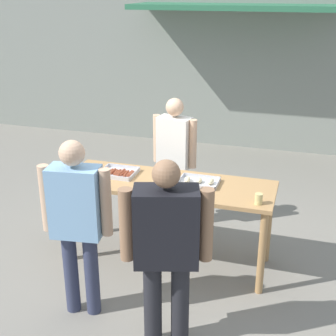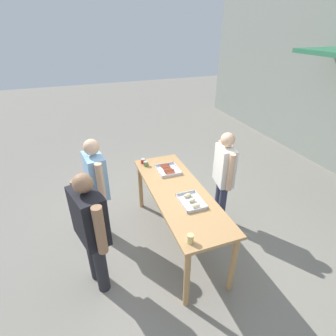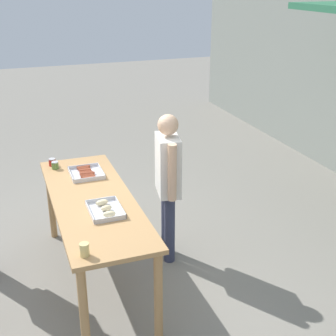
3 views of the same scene
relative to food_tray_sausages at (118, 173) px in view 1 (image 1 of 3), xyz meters
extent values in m
plane|color=gray|center=(0.55, -0.05, -0.90)|extent=(24.00, 24.00, 0.00)
cube|color=gray|center=(0.55, 3.95, 1.35)|extent=(12.00, 0.12, 4.50)
cube|color=#2D704C|center=(0.55, 3.40, 1.50)|extent=(3.20, 1.00, 0.08)
cube|color=tan|center=(0.55, -0.05, -0.04)|extent=(2.10, 0.71, 0.04)
cylinder|color=tan|center=(-0.44, -0.34, -0.48)|extent=(0.07, 0.07, 0.85)
cylinder|color=tan|center=(1.54, -0.34, -0.48)|extent=(0.07, 0.07, 0.85)
cylinder|color=tan|center=(-0.44, 0.24, -0.48)|extent=(0.07, 0.07, 0.85)
cylinder|color=tan|center=(1.54, 0.24, -0.48)|extent=(0.07, 0.07, 0.85)
cube|color=silver|center=(0.00, 0.00, -0.01)|extent=(0.36, 0.32, 0.01)
cube|color=silver|center=(0.00, -0.16, 0.01)|extent=(0.36, 0.01, 0.03)
cube|color=silver|center=(0.00, 0.16, 0.01)|extent=(0.36, 0.01, 0.03)
cube|color=silver|center=(-0.18, 0.00, 0.01)|extent=(0.01, 0.32, 0.03)
cube|color=silver|center=(0.18, 0.00, 0.01)|extent=(0.01, 0.32, 0.03)
cylinder|color=brown|center=(-0.15, 0.00, 0.01)|extent=(0.04, 0.14, 0.03)
cylinder|color=brown|center=(-0.12, -0.01, 0.01)|extent=(0.03, 0.11, 0.03)
cylinder|color=brown|center=(-0.09, 0.00, 0.00)|extent=(0.03, 0.12, 0.02)
cylinder|color=brown|center=(-0.06, 0.00, 0.01)|extent=(0.04, 0.12, 0.03)
cylinder|color=brown|center=(-0.03, -0.01, 0.01)|extent=(0.03, 0.11, 0.03)
cylinder|color=brown|center=(0.00, 0.00, 0.01)|extent=(0.03, 0.13, 0.03)
cylinder|color=brown|center=(0.03, 0.01, 0.01)|extent=(0.04, 0.15, 0.03)
cylinder|color=brown|center=(0.06, 0.00, 0.00)|extent=(0.03, 0.12, 0.02)
cylinder|color=brown|center=(0.09, 0.00, 0.00)|extent=(0.03, 0.14, 0.02)
cylinder|color=brown|center=(0.12, 0.00, 0.01)|extent=(0.03, 0.13, 0.03)
cylinder|color=brown|center=(0.15, 0.00, 0.01)|extent=(0.04, 0.12, 0.03)
cube|color=silver|center=(0.85, 0.00, -0.01)|extent=(0.38, 0.27, 0.01)
cube|color=silver|center=(0.85, -0.13, 0.01)|extent=(0.38, 0.01, 0.03)
cube|color=silver|center=(0.85, 0.13, 0.01)|extent=(0.38, 0.01, 0.03)
cube|color=silver|center=(0.66, 0.00, 0.01)|extent=(0.01, 0.27, 0.03)
cube|color=silver|center=(1.04, 0.00, 0.01)|extent=(0.01, 0.27, 0.03)
ellipsoid|color=beige|center=(0.74, 0.00, 0.02)|extent=(0.07, 0.12, 0.05)
ellipsoid|color=beige|center=(0.85, 0.01, 0.02)|extent=(0.07, 0.10, 0.05)
ellipsoid|color=beige|center=(0.97, 0.01, 0.02)|extent=(0.07, 0.11, 0.05)
cylinder|color=#B22319|center=(-0.36, -0.29, 0.02)|extent=(0.07, 0.07, 0.07)
cylinder|color=#B2B2B7|center=(-0.36, -0.29, 0.06)|extent=(0.07, 0.07, 0.01)
cylinder|color=#567A38|center=(-0.27, -0.27, 0.02)|extent=(0.07, 0.07, 0.07)
cylinder|color=#B2B2B7|center=(-0.27, -0.27, 0.06)|extent=(0.07, 0.07, 0.01)
cylinder|color=#DBC67A|center=(1.47, -0.29, 0.04)|extent=(0.07, 0.07, 0.10)
cylinder|color=#333851|center=(0.30, 0.75, -0.53)|extent=(0.11, 0.11, 0.74)
cylinder|color=#333851|center=(0.47, 0.72, -0.53)|extent=(0.11, 0.11, 0.74)
cube|color=silver|center=(0.39, 0.74, 0.13)|extent=(0.41, 0.27, 0.59)
sphere|color=#DBAD89|center=(0.39, 0.74, 0.55)|extent=(0.20, 0.20, 0.20)
cylinder|color=#DBAD89|center=(0.16, 0.78, 0.15)|extent=(0.08, 0.08, 0.56)
cylinder|color=#DBAD89|center=(0.61, 0.70, 0.15)|extent=(0.08, 0.08, 0.56)
cylinder|color=#333851|center=(0.17, -1.05, -0.52)|extent=(0.12, 0.12, 0.76)
cylinder|color=#333851|center=(-0.02, -1.07, -0.52)|extent=(0.12, 0.12, 0.76)
cube|color=#84B2DB|center=(0.08, -1.06, 0.16)|extent=(0.44, 0.28, 0.60)
sphere|color=#DBAD89|center=(0.08, -1.06, 0.58)|extent=(0.21, 0.21, 0.21)
cylinder|color=#DBAD89|center=(0.33, -1.03, 0.18)|extent=(0.09, 0.09, 0.57)
cylinder|color=#DBAD89|center=(-0.17, -1.10, 0.18)|extent=(0.09, 0.09, 0.57)
cylinder|color=#232328|center=(1.00, -1.20, -0.53)|extent=(0.14, 0.14, 0.76)
cylinder|color=#232328|center=(0.80, -1.26, -0.53)|extent=(0.14, 0.14, 0.76)
cube|color=black|center=(0.90, -1.23, 0.15)|extent=(0.53, 0.39, 0.60)
sphere|color=#936B4C|center=(0.90, -1.23, 0.57)|extent=(0.21, 0.21, 0.21)
cylinder|color=#936B4C|center=(1.18, -1.14, 0.17)|extent=(0.11, 0.11, 0.57)
cylinder|color=#936B4C|center=(0.62, -1.31, 0.17)|extent=(0.11, 0.11, 0.57)
camera|label=1|loc=(1.80, -4.12, 1.80)|focal=50.00mm
camera|label=2|loc=(3.25, -1.18, 1.97)|focal=28.00mm
camera|label=3|loc=(4.36, -0.71, 1.85)|focal=50.00mm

